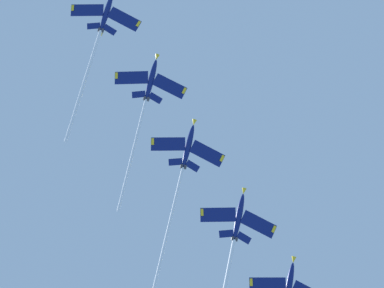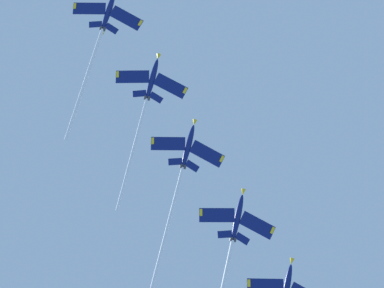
% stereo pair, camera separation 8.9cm
% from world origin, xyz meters
% --- Properties ---
extents(jet_lead, '(43.76, 19.88, 16.48)m').
position_xyz_m(jet_lead, '(-0.73, 20.80, 144.89)').
color(jet_lead, navy).
extents(jet_second, '(41.83, 19.82, 14.99)m').
position_xyz_m(jet_second, '(9.56, 1.81, 141.03)').
color(jet_second, navy).
extents(jet_third, '(44.51, 19.89, 15.84)m').
position_xyz_m(jet_third, '(22.83, -14.54, 135.98)').
color(jet_third, navy).
extents(jet_fourth, '(39.49, 19.87, 14.47)m').
position_xyz_m(jet_fourth, '(34.48, -33.53, 130.58)').
color(jet_fourth, navy).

